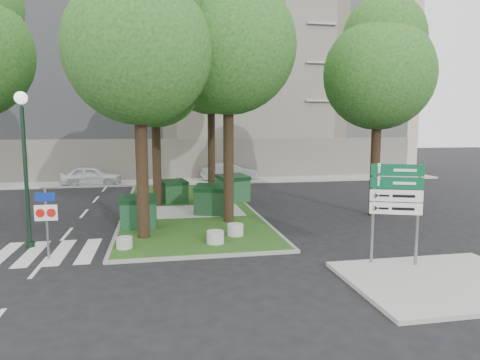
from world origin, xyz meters
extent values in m
plane|color=black|center=(0.00, 0.00, 0.00)|extent=(120.00, 120.00, 0.00)
cube|color=#144413|center=(0.50, 8.00, 0.06)|extent=(6.00, 16.00, 0.12)
cube|color=gray|center=(0.50, 8.00, 0.05)|extent=(6.30, 16.30, 0.10)
cube|color=#999993|center=(6.50, -3.50, 0.06)|extent=(5.00, 4.00, 0.12)
cube|color=#999993|center=(0.00, 18.50, 0.06)|extent=(42.00, 3.00, 0.12)
cube|color=silver|center=(-3.75, 1.50, 0.01)|extent=(5.00, 3.00, 0.01)
cube|color=#C6AF94|center=(0.00, 26.00, 8.00)|extent=(41.00, 12.00, 16.00)
cylinder|color=black|center=(-1.50, 2.50, 3.08)|extent=(0.44, 0.44, 6.16)
sphere|color=#134A18|center=(-1.50, 2.50, 6.82)|extent=(5.20, 5.20, 5.20)
sphere|color=#134A18|center=(-1.20, 2.70, 8.58)|extent=(3.90, 3.90, 3.90)
cylinder|color=black|center=(2.00, 4.50, 3.36)|extent=(0.44, 0.44, 6.72)
sphere|color=#134A18|center=(2.00, 4.50, 7.44)|extent=(5.60, 5.60, 5.60)
cylinder|color=black|center=(-1.00, 9.00, 2.94)|extent=(0.44, 0.44, 5.88)
sphere|color=#134A18|center=(-1.00, 9.00, 6.51)|extent=(4.80, 4.80, 4.80)
sphere|color=#134A18|center=(-0.70, 9.20, 8.19)|extent=(3.60, 3.60, 3.60)
cylinder|color=black|center=(2.20, 12.00, 3.50)|extent=(0.44, 0.44, 7.00)
sphere|color=#134A18|center=(2.20, 12.00, 7.75)|extent=(5.80, 5.80, 5.80)
sphere|color=#134A18|center=(2.50, 12.20, 9.75)|extent=(4.35, 4.35, 4.35)
cylinder|color=black|center=(9.00, 5.00, 2.94)|extent=(0.44, 0.44, 5.88)
sphere|color=#134A18|center=(9.00, 5.00, 6.51)|extent=(5.00, 5.00, 5.00)
sphere|color=#134A18|center=(9.30, 5.20, 8.19)|extent=(3.75, 3.75, 3.75)
cube|color=#0F371C|center=(-1.74, 4.08, 0.66)|extent=(1.41, 0.98, 1.08)
cube|color=black|center=(-1.74, 4.08, 1.29)|extent=(1.46, 1.04, 0.31)
cube|color=#103814|center=(-0.14, 9.47, 0.63)|extent=(1.52, 1.29, 1.02)
cube|color=black|center=(-0.14, 9.47, 1.22)|extent=(1.59, 1.36, 0.29)
cube|color=black|center=(1.46, 6.13, 0.69)|extent=(1.69, 1.39, 1.15)
cube|color=black|center=(1.46, 6.13, 1.36)|extent=(1.76, 1.47, 0.33)
cube|color=#164820|center=(3.00, 9.16, 0.73)|extent=(1.86, 1.61, 1.23)
cube|color=black|center=(3.00, 9.16, 1.45)|extent=(1.94, 1.70, 0.35)
cylinder|color=#ABACA6|center=(-2.10, 1.16, 0.31)|extent=(0.53, 0.53, 0.38)
cylinder|color=#AEAFAA|center=(1.86, 2.12, 0.34)|extent=(0.61, 0.61, 0.43)
cylinder|color=#AAAAA5|center=(0.98, 1.20, 0.34)|extent=(0.61, 0.61, 0.43)
cylinder|color=yellow|center=(2.65, 10.55, 0.47)|extent=(0.40, 0.40, 0.70)
cylinder|color=black|center=(-5.38, 2.33, 2.42)|extent=(0.14, 0.14, 4.84)
cylinder|color=black|center=(-5.38, 2.33, 0.10)|extent=(0.29, 0.29, 0.19)
sphere|color=white|center=(-5.38, 2.33, 5.13)|extent=(0.43, 0.43, 0.43)
cylinder|color=slate|center=(-4.40, 0.76, 1.14)|extent=(0.07, 0.07, 2.28)
cube|color=navy|center=(-4.40, 0.76, 2.01)|extent=(0.59, 0.05, 0.27)
cube|color=white|center=(-4.40, 0.76, 1.51)|extent=(0.69, 0.05, 0.50)
cylinder|color=red|center=(-4.57, 0.76, 1.51)|extent=(0.27, 0.03, 0.27)
cylinder|color=red|center=(-4.24, 0.76, 1.51)|extent=(0.27, 0.03, 0.27)
cylinder|color=slate|center=(5.33, -1.77, 1.61)|extent=(0.12, 0.12, 2.99)
cylinder|color=slate|center=(6.51, -2.23, 1.61)|extent=(0.12, 0.12, 2.99)
cube|color=#094D2B|center=(5.92, -2.00, 2.93)|extent=(1.41, 0.58, 0.34)
cube|color=#094D2B|center=(5.92, -2.00, 2.55)|extent=(1.41, 0.58, 0.34)
cube|color=white|center=(5.92, -2.00, 2.18)|extent=(1.41, 0.58, 0.34)
cube|color=white|center=(5.92, -2.00, 1.80)|extent=(1.41, 0.58, 0.34)
imported|color=white|center=(-5.57, 17.94, 0.69)|extent=(4.08, 1.71, 1.38)
imported|color=#A1A4A9|center=(4.32, 18.62, 0.69)|extent=(4.30, 1.82, 1.38)
camera|label=1|loc=(-0.90, -13.29, 4.22)|focal=32.00mm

